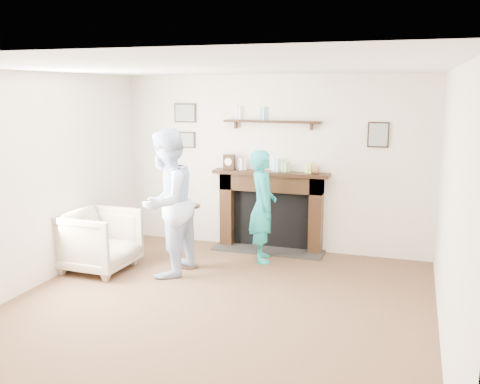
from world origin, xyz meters
name	(u,v)px	position (x,y,z in m)	size (l,w,h in m)	color
ground	(211,313)	(0.00, 0.00, 0.00)	(5.00, 5.00, 0.00)	brown
room_shell	(232,151)	(0.00, 0.69, 1.62)	(4.54, 5.02, 2.52)	#F1E2CD
armchair	(100,270)	(-1.86, 0.83, 0.00)	(0.84, 0.86, 0.78)	tan
man	(168,274)	(-0.95, 0.97, 0.00)	(0.89, 0.69, 1.83)	silver
woman	(262,260)	(0.03, 1.87, 0.00)	(0.55, 0.36, 1.51)	teal
pedestal_table	(189,224)	(-0.80, 1.30, 0.59)	(0.30, 0.30, 0.95)	black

